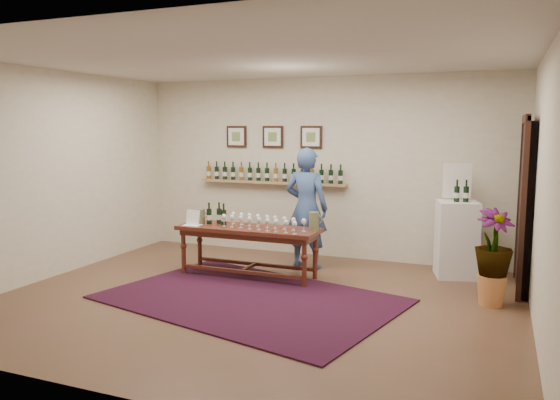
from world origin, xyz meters
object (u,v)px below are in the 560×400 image
at_px(person, 307,208).
at_px(display_pedestal, 456,239).
at_px(tasting_table, 248,234).
at_px(potted_plant, 493,257).

bearing_deg(person, display_pedestal, -169.99).
bearing_deg(tasting_table, potted_plant, -1.33).
height_order(display_pedestal, potted_plant, display_pedestal).
xyz_separation_m(tasting_table, potted_plant, (3.11, -0.05, -0.03)).
relative_size(tasting_table, potted_plant, 2.03).
height_order(tasting_table, person, person).
xyz_separation_m(display_pedestal, person, (-2.06, -0.29, 0.35)).
relative_size(display_pedestal, person, 0.60).
bearing_deg(person, potted_plant, 163.81).
distance_m(potted_plant, person, 2.70).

